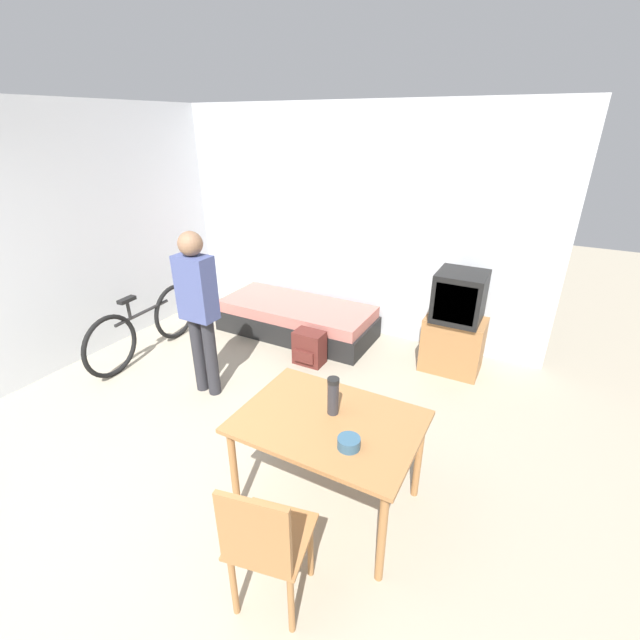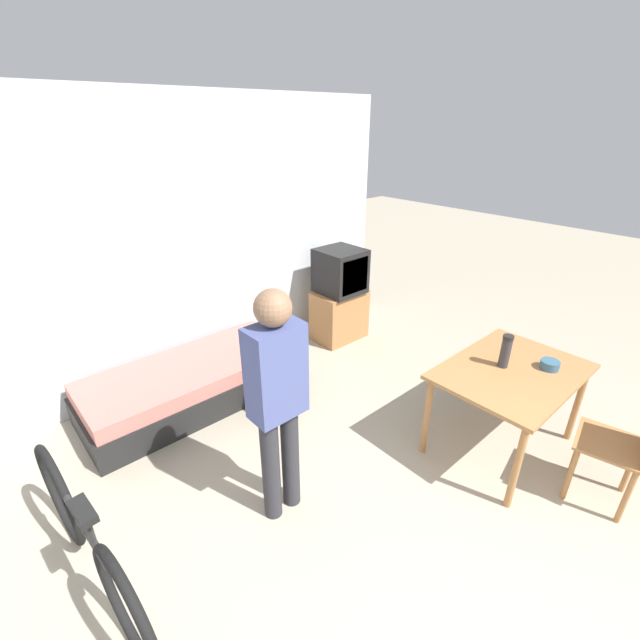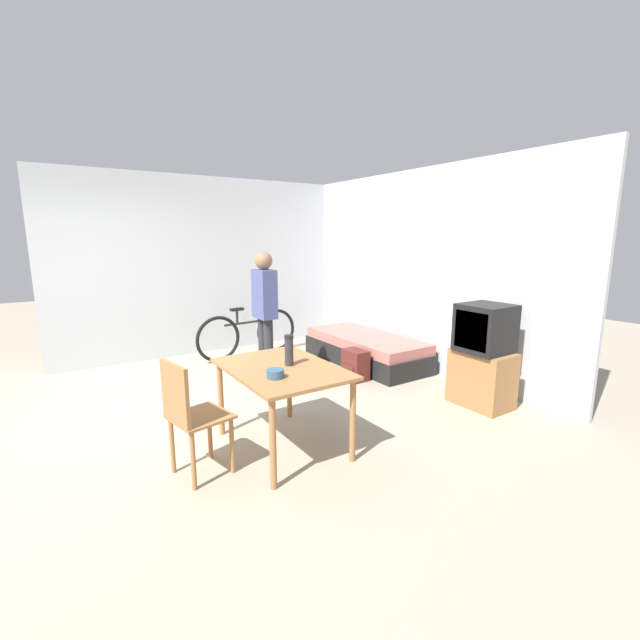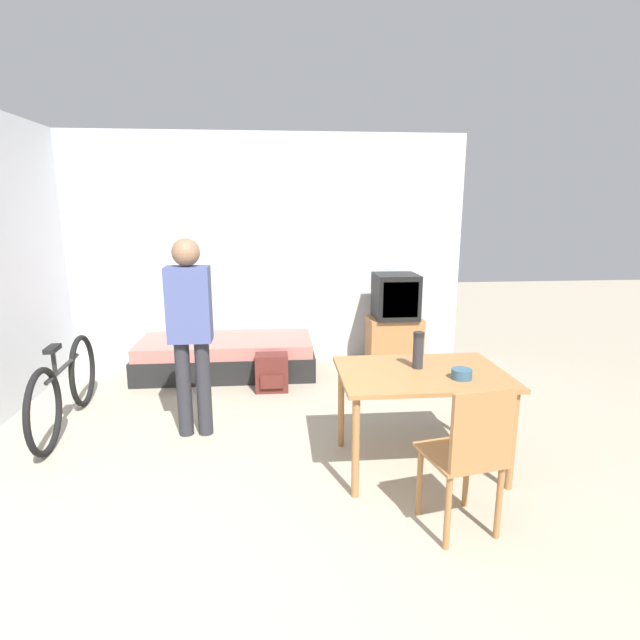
% 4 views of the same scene
% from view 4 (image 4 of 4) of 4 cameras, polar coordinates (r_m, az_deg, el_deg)
% --- Properties ---
extents(ground_plane, '(20.00, 20.00, 0.00)m').
position_cam_4_polar(ground_plane, '(2.79, -11.94, -29.44)').
color(ground_plane, '#9E937F').
extents(wall_back, '(5.17, 0.06, 2.70)m').
position_cam_4_polar(wall_back, '(6.05, -8.22, 7.86)').
color(wall_back, silver).
rests_on(wall_back, ground_plane).
extents(daybed, '(1.97, 0.84, 0.41)m').
position_cam_4_polar(daybed, '(5.77, -10.64, -4.13)').
color(daybed, black).
rests_on(daybed, ground_plane).
extents(tv, '(0.61, 0.49, 1.12)m').
position_cam_4_polar(tv, '(5.84, 8.53, -0.31)').
color(tv, '#9E6B3D').
rests_on(tv, ground_plane).
extents(dining_table, '(1.17, 0.84, 0.73)m').
position_cam_4_polar(dining_table, '(3.64, 11.50, -7.04)').
color(dining_table, '#9E6B3D').
rests_on(dining_table, ground_plane).
extents(wooden_chair, '(0.48, 0.48, 0.93)m').
position_cam_4_polar(wooden_chair, '(3.00, 16.74, -14.28)').
color(wooden_chair, '#9E6B3D').
rests_on(wooden_chair, ground_plane).
extents(bicycle, '(0.17, 1.67, 0.77)m').
position_cam_4_polar(bicycle, '(4.82, -27.12, -6.91)').
color(bicycle, black).
rests_on(bicycle, ground_plane).
extents(person_standing, '(0.34, 0.22, 1.63)m').
position_cam_4_polar(person_standing, '(4.12, -14.63, -0.48)').
color(person_standing, '#28282D').
rests_on(person_standing, ground_plane).
extents(thermos_flask, '(0.08, 0.08, 0.27)m').
position_cam_4_polar(thermos_flask, '(3.64, 11.17, -3.21)').
color(thermos_flask, '#2D2D33').
rests_on(thermos_flask, dining_table).
extents(mate_bowl, '(0.14, 0.14, 0.07)m').
position_cam_4_polar(mate_bowl, '(3.52, 15.87, -5.95)').
color(mate_bowl, '#335670').
rests_on(mate_bowl, dining_table).
extents(backpack, '(0.33, 0.25, 0.39)m').
position_cam_4_polar(backpack, '(5.18, -5.53, -6.02)').
color(backpack, '#56231E').
rests_on(backpack, ground_plane).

